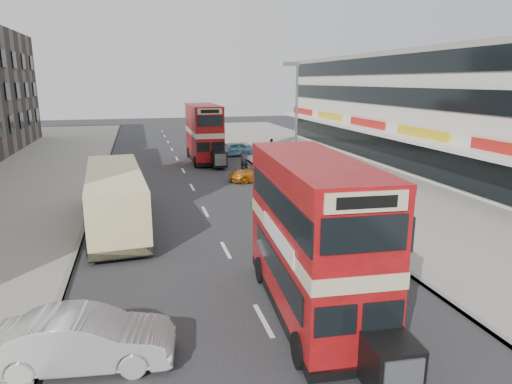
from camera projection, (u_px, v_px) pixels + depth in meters
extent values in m
plane|color=#28282B|center=(284.00, 359.00, 11.71)|extent=(160.00, 160.00, 0.00)
cube|color=#28282B|center=(192.00, 187.00, 30.51)|extent=(12.00, 90.00, 0.01)
cube|color=gray|center=(355.00, 177.00, 33.42)|extent=(12.00, 90.00, 0.15)
cube|color=gray|center=(97.00, 192.00, 29.01)|extent=(0.20, 90.00, 0.16)
cube|color=gray|center=(279.00, 181.00, 31.98)|extent=(0.20, 90.00, 0.16)
cube|color=beige|center=(438.00, 113.00, 36.19)|extent=(8.00, 46.00, 9.00)
cube|color=black|center=(390.00, 151.00, 35.90)|extent=(0.10, 44.00, 2.40)
cube|color=gray|center=(444.00, 53.00, 35.09)|extent=(8.20, 46.20, 0.40)
cube|color=white|center=(382.00, 133.00, 35.36)|extent=(1.80, 44.00, 0.20)
cylinder|color=slate|center=(296.00, 128.00, 29.29)|extent=(0.16, 0.16, 8.00)
cube|color=slate|center=(291.00, 64.00, 28.23)|extent=(1.00, 0.20, 0.25)
cube|color=black|center=(310.00, 301.00, 14.15)|extent=(2.81, 7.47, 0.32)
cube|color=maroon|center=(311.00, 268.00, 13.89)|extent=(2.79, 7.47, 2.01)
cube|color=beige|center=(312.00, 232.00, 13.61)|extent=(2.84, 7.51, 0.41)
cube|color=maroon|center=(313.00, 197.00, 13.35)|extent=(2.79, 7.47, 1.92)
cube|color=maroon|center=(314.00, 162.00, 13.10)|extent=(2.82, 7.49, 0.23)
cube|color=black|center=(391.00, 365.00, 10.11)|extent=(1.17, 1.17, 1.19)
cube|color=black|center=(204.00, 157.00, 40.49)|extent=(2.38, 7.55, 0.33)
cube|color=maroon|center=(204.00, 145.00, 40.22)|extent=(2.36, 7.55, 2.08)
cube|color=beige|center=(204.00, 131.00, 39.94)|extent=(2.40, 7.59, 0.42)
cube|color=maroon|center=(203.00, 118.00, 39.67)|extent=(2.36, 7.55, 1.98)
cube|color=maroon|center=(203.00, 106.00, 39.41)|extent=(2.38, 7.57, 0.24)
cube|color=black|center=(219.00, 159.00, 36.43)|extent=(1.13, 1.13, 1.23)
cube|color=black|center=(117.00, 219.00, 22.21)|extent=(3.15, 10.01, 0.39)
cube|color=beige|center=(115.00, 197.00, 21.94)|extent=(3.13, 10.01, 2.56)
imported|color=beige|center=(84.00, 340.00, 11.29)|extent=(4.55, 2.09, 1.45)
imported|color=maroon|center=(297.00, 196.00, 25.59)|extent=(4.71, 2.22, 1.33)
imported|color=orange|center=(257.00, 173.00, 32.39)|extent=(4.15, 2.14, 1.12)
imported|color=#63ADC6|center=(233.00, 149.00, 43.04)|extent=(3.98, 1.87, 1.32)
imported|color=gray|center=(342.00, 182.00, 27.93)|extent=(0.58, 0.41, 1.55)
imported|color=gray|center=(271.00, 148.00, 41.14)|extent=(1.11, 0.80, 1.74)
imported|color=gray|center=(244.00, 171.00, 33.95)|extent=(0.72, 1.64, 0.84)
imported|color=black|center=(244.00, 161.00, 33.77)|extent=(0.65, 0.47, 1.68)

